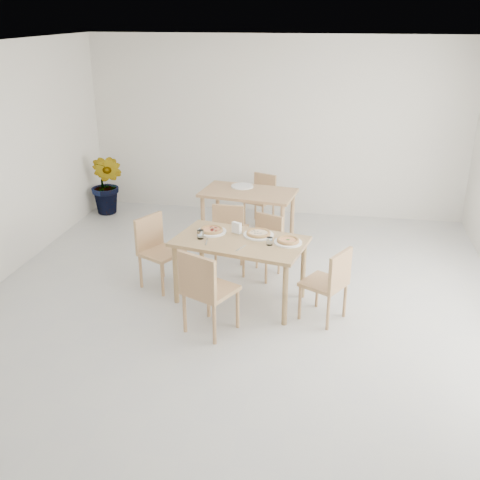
% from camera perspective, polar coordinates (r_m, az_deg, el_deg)
% --- Properties ---
extents(main_table, '(1.58, 1.10, 0.75)m').
position_cam_1_polar(main_table, '(6.29, 0.00, -0.72)').
color(main_table, '#A47E54').
rests_on(main_table, ground).
extents(chair_south, '(0.61, 0.61, 0.93)m').
position_cam_1_polar(chair_south, '(5.69, -3.55, -4.79)').
color(chair_south, tan).
rests_on(chair_south, ground).
extents(chair_north, '(0.50, 0.50, 0.77)m').
position_cam_1_polar(chair_north, '(7.02, 2.52, -0.11)').
color(chair_north, tan).
rests_on(chair_north, ground).
extents(chair_west, '(0.58, 0.58, 0.87)m').
position_cam_1_polar(chair_west, '(6.79, -8.50, -0.64)').
color(chair_west, tan).
rests_on(chair_west, ground).
extents(chair_east, '(0.56, 0.56, 0.83)m').
position_cam_1_polar(chair_east, '(6.01, 9.16, -4.05)').
color(chair_east, tan).
rests_on(chair_east, ground).
extents(plate_margherita, '(0.31, 0.31, 0.02)m').
position_cam_1_polar(plate_margherita, '(6.19, 4.89, -0.23)').
color(plate_margherita, white).
rests_on(plate_margherita, main_table).
extents(plate_mushroom, '(0.34, 0.34, 0.02)m').
position_cam_1_polar(plate_mushroom, '(6.37, 1.89, 0.53)').
color(plate_mushroom, white).
rests_on(plate_mushroom, main_table).
extents(plate_pepperoni, '(0.34, 0.34, 0.02)m').
position_cam_1_polar(plate_pepperoni, '(6.47, -2.90, 0.86)').
color(plate_pepperoni, white).
rests_on(plate_pepperoni, main_table).
extents(pizza_margherita, '(0.30, 0.30, 0.03)m').
position_cam_1_polar(pizza_margherita, '(6.18, 4.90, -0.03)').
color(pizza_margherita, '#D8B565').
rests_on(pizza_margherita, plate_margherita).
extents(pizza_mushroom, '(0.33, 0.33, 0.03)m').
position_cam_1_polar(pizza_mushroom, '(6.36, 1.90, 0.72)').
color(pizza_mushroom, '#D8B565').
rests_on(pizza_mushroom, plate_mushroom).
extents(pizza_pepperoni, '(0.33, 0.33, 0.03)m').
position_cam_1_polar(pizza_pepperoni, '(6.46, -2.90, 1.06)').
color(pizza_pepperoni, '#D8B565').
rests_on(pizza_pepperoni, plate_pepperoni).
extents(tumbler_a, '(0.07, 0.07, 0.09)m').
position_cam_1_polar(tumbler_a, '(6.11, 3.02, -0.12)').
color(tumbler_a, white).
rests_on(tumbler_a, main_table).
extents(tumbler_b, '(0.08, 0.08, 0.10)m').
position_cam_1_polar(tumbler_b, '(6.29, -4.04, 0.57)').
color(tumbler_b, white).
rests_on(tumbler_b, main_table).
extents(napkin_holder, '(0.14, 0.11, 0.14)m').
position_cam_1_polar(napkin_holder, '(6.40, -0.34, 1.19)').
color(napkin_holder, silver).
rests_on(napkin_holder, main_table).
extents(fork_a, '(0.09, 0.18, 0.01)m').
position_cam_1_polar(fork_a, '(6.03, 0.08, -0.85)').
color(fork_a, silver).
rests_on(fork_a, main_table).
extents(fork_b, '(0.04, 0.20, 0.01)m').
position_cam_1_polar(fork_b, '(6.20, -3.41, -0.19)').
color(fork_b, silver).
rests_on(fork_b, main_table).
extents(second_table, '(1.39, 0.92, 0.75)m').
position_cam_1_polar(second_table, '(7.97, 0.84, 4.28)').
color(second_table, tan).
rests_on(second_table, ground).
extents(chair_back_s, '(0.42, 0.42, 0.83)m').
position_cam_1_polar(chair_back_s, '(7.35, -1.03, 1.26)').
color(chair_back_s, tan).
rests_on(chair_back_s, ground).
extents(chair_back_n, '(0.50, 0.50, 0.78)m').
position_cam_1_polar(chair_back_n, '(8.75, 2.21, 4.54)').
color(chair_back_n, tan).
rests_on(chair_back_n, ground).
extents(plate_empty, '(0.32, 0.32, 0.02)m').
position_cam_1_polar(plate_empty, '(8.15, 0.23, 5.48)').
color(plate_empty, white).
rests_on(plate_empty, second_table).
extents(potted_plant, '(0.66, 0.59, 1.00)m').
position_cam_1_polar(potted_plant, '(9.38, -13.33, 5.52)').
color(potted_plant, '#1C5F21').
rests_on(potted_plant, ground).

